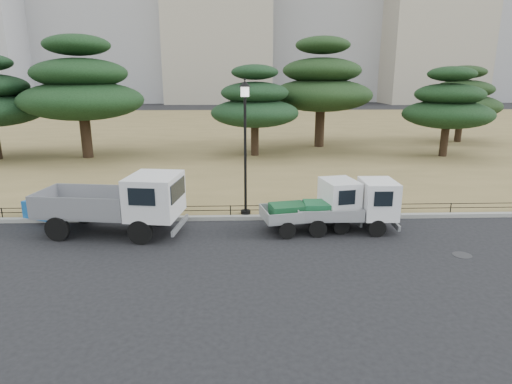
{
  "coord_description": "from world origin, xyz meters",
  "views": [
    {
      "loc": [
        -0.57,
        -13.63,
        5.53
      ],
      "look_at": [
        0.0,
        2.0,
        1.3
      ],
      "focal_mm": 30.0,
      "sensor_mm": 36.0,
      "label": 1
    }
  ],
  "objects_px": {
    "tarp_pile": "(47,207)",
    "truck_large": "(119,201)",
    "truck_kei_front": "(317,206)",
    "truck_kei_rear": "(353,206)",
    "street_lamp": "(245,126)"
  },
  "relations": [
    {
      "from": "truck_kei_front",
      "to": "street_lamp",
      "type": "distance_m",
      "value": 4.12
    },
    {
      "from": "street_lamp",
      "to": "truck_kei_rear",
      "type": "bearing_deg",
      "value": -22.68
    },
    {
      "from": "truck_kei_rear",
      "to": "street_lamp",
      "type": "bearing_deg",
      "value": 157.98
    },
    {
      "from": "truck_large",
      "to": "street_lamp",
      "type": "distance_m",
      "value": 5.45
    },
    {
      "from": "truck_kei_rear",
      "to": "tarp_pile",
      "type": "bearing_deg",
      "value": 173.06
    },
    {
      "from": "tarp_pile",
      "to": "truck_kei_rear",
      "type": "bearing_deg",
      "value": -7.6
    },
    {
      "from": "truck_kei_front",
      "to": "truck_kei_rear",
      "type": "relative_size",
      "value": 1.02
    },
    {
      "from": "truck_kei_front",
      "to": "truck_kei_rear",
      "type": "distance_m",
      "value": 1.31
    },
    {
      "from": "truck_kei_front",
      "to": "truck_kei_rear",
      "type": "bearing_deg",
      "value": -16.97
    },
    {
      "from": "truck_kei_front",
      "to": "truck_large",
      "type": "bearing_deg",
      "value": 170.01
    },
    {
      "from": "truck_large",
      "to": "truck_kei_rear",
      "type": "distance_m",
      "value": 8.51
    },
    {
      "from": "truck_kei_front",
      "to": "tarp_pile",
      "type": "distance_m",
      "value": 10.6
    },
    {
      "from": "tarp_pile",
      "to": "truck_large",
      "type": "bearing_deg",
      "value": -26.04
    },
    {
      "from": "truck_kei_front",
      "to": "street_lamp",
      "type": "relative_size",
      "value": 0.71
    },
    {
      "from": "truck_kei_rear",
      "to": "truck_kei_front",
      "type": "bearing_deg",
      "value": 174.99
    }
  ]
}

